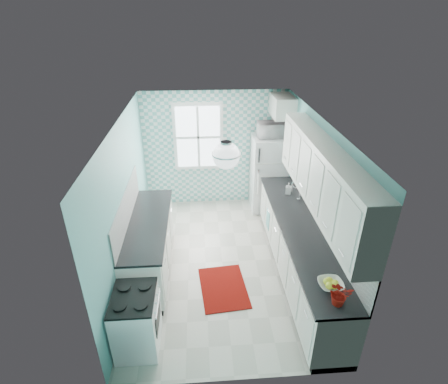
{
  "coord_description": "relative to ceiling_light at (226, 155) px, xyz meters",
  "views": [
    {
      "loc": [
        -0.32,
        -4.81,
        3.95
      ],
      "look_at": [
        0.05,
        0.25,
        1.25
      ],
      "focal_mm": 28.0,
      "sensor_mm": 36.0,
      "label": 1
    }
  ],
  "objects": [
    {
      "name": "wall_front",
      "position": [
        0.0,
        -1.41,
        -1.07
      ],
      "size": [
        3.0,
        0.02,
        2.5
      ],
      "primitive_type": "cube",
      "color": "#65B3B0",
      "rests_on": "floor"
    },
    {
      "name": "fruit_bowl",
      "position": [
        1.2,
        -0.92,
        -1.35
      ],
      "size": [
        0.31,
        0.31,
        0.08
      ],
      "primitive_type": "imported",
      "rotation": [
        0.0,
        0.0,
        0.02
      ],
      "color": "white",
      "rests_on": "countertop_right"
    },
    {
      "name": "dish_towel",
      "position": [
        0.89,
        1.36,
        -1.84
      ],
      "size": [
        0.08,
        0.23,
        0.35
      ],
      "primitive_type": "cube",
      "rotation": [
        0.0,
        0.0,
        0.26
      ],
      "color": "#5E9D89",
      "rests_on": "base_cabinets_right"
    },
    {
      "name": "wall_left",
      "position": [
        -1.51,
        0.8,
        -1.07
      ],
      "size": [
        0.02,
        4.4,
        2.5
      ],
      "primitive_type": "cube",
      "color": "#65B3B0",
      "rests_on": "floor"
    },
    {
      "name": "soap_bottle",
      "position": [
        1.25,
        1.49,
        -1.28
      ],
      "size": [
        0.12,
        0.12,
        0.21
      ],
      "primitive_type": "imported",
      "rotation": [
        0.0,
        0.0,
        -0.28
      ],
      "color": "#92A9B2",
      "rests_on": "countertop_right"
    },
    {
      "name": "wall_right",
      "position": [
        1.51,
        0.8,
        -1.07
      ],
      "size": [
        0.02,
        4.4,
        2.5
      ],
      "primitive_type": "cube",
      "color": "#65B3B0",
      "rests_on": "floor"
    },
    {
      "name": "backsplash_right",
      "position": [
        1.49,
        0.4,
        -1.13
      ],
      "size": [
        0.02,
        3.6,
        0.51
      ],
      "primitive_type": "cube",
      "color": "white",
      "rests_on": "wall_right"
    },
    {
      "name": "upper_cabinet_fridge",
      "position": [
        1.3,
        2.63,
        -0.07
      ],
      "size": [
        0.4,
        0.74,
        0.4
      ],
      "primitive_type": "cube",
      "color": "white",
      "rests_on": "wall_right"
    },
    {
      "name": "sink",
      "position": [
        1.2,
        1.2,
        -1.39
      ],
      "size": [
        0.46,
        0.39,
        0.53
      ],
      "rotation": [
        0.0,
        0.0,
        -0.04
      ],
      "color": "silver",
      "rests_on": "countertop_right"
    },
    {
      "name": "stove",
      "position": [
        -1.2,
        -0.79,
        -1.89
      ],
      "size": [
        0.54,
        0.68,
        0.81
      ],
      "rotation": [
        0.0,
        0.0,
        0.03
      ],
      "color": "white",
      "rests_on": "floor"
    },
    {
      "name": "base_cabinets_right",
      "position": [
        1.2,
        0.4,
        -1.87
      ],
      "size": [
        0.6,
        3.6,
        0.9
      ],
      "primitive_type": "cube",
      "color": "white",
      "rests_on": "floor"
    },
    {
      "name": "wall_back",
      "position": [
        0.0,
        3.01,
        -1.07
      ],
      "size": [
        3.0,
        0.02,
        2.5
      ],
      "primitive_type": "cube",
      "color": "#65B3B0",
      "rests_on": "floor"
    },
    {
      "name": "countertop_left",
      "position": [
        -1.19,
        0.73,
        -1.4
      ],
      "size": [
        0.63,
        2.15,
        0.04
      ],
      "primitive_type": "cube",
      "color": "black",
      "rests_on": "base_cabinets_left"
    },
    {
      "name": "window",
      "position": [
        -0.35,
        2.96,
        -0.77
      ],
      "size": [
        1.04,
        0.05,
        1.44
      ],
      "color": "white",
      "rests_on": "wall_back"
    },
    {
      "name": "rug",
      "position": [
        -0.02,
        0.15,
        -2.32
      ],
      "size": [
        0.8,
        1.07,
        0.02
      ],
      "primitive_type": "cube",
      "rotation": [
        0.0,
        0.0,
        0.1
      ],
      "color": "maroon",
      "rests_on": "floor"
    },
    {
      "name": "accent_wall",
      "position": [
        0.0,
        2.99,
        -1.07
      ],
      "size": [
        3.0,
        0.01,
        2.5
      ],
      "primitive_type": "cube",
      "color": "#5FAEA9",
      "rests_on": "wall_back"
    },
    {
      "name": "ceiling",
      "position": [
        0.0,
        0.8,
        0.19
      ],
      "size": [
        3.0,
        4.4,
        0.02
      ],
      "primitive_type": "cube",
      "color": "white",
      "rests_on": "wall_back"
    },
    {
      "name": "floor",
      "position": [
        0.0,
        0.8,
        -2.33
      ],
      "size": [
        3.0,
        4.4,
        0.02
      ],
      "primitive_type": "cube",
      "color": "beige",
      "rests_on": "ground"
    },
    {
      "name": "backsplash_left",
      "position": [
        -1.49,
        0.73,
        -1.13
      ],
      "size": [
        0.02,
        2.15,
        0.51
      ],
      "primitive_type": "cube",
      "color": "white",
      "rests_on": "wall_left"
    },
    {
      "name": "fridge",
      "position": [
        1.11,
        2.63,
        -1.51
      ],
      "size": [
        0.71,
        0.71,
        1.63
      ],
      "rotation": [
        0.0,
        0.0,
        0.0
      ],
      "color": "white",
      "rests_on": "floor"
    },
    {
      "name": "potted_plant",
      "position": [
        1.2,
        -1.18,
        -1.24
      ],
      "size": [
        0.27,
        0.24,
        0.29
      ],
      "primitive_type": "imported",
      "rotation": [
        0.0,
        0.0,
        -0.05
      ],
      "color": "red",
      "rests_on": "countertop_right"
    },
    {
      "name": "ceiling_light",
      "position": [
        0.0,
        0.0,
        0.0
      ],
      "size": [
        0.34,
        0.34,
        0.35
      ],
      "color": "silver",
      "rests_on": "ceiling"
    },
    {
      "name": "upper_cabinets_right",
      "position": [
        1.33,
        0.2,
        -0.42
      ],
      "size": [
        0.33,
        3.2,
        0.9
      ],
      "primitive_type": "cube",
      "color": "white",
      "rests_on": "wall_right"
    },
    {
      "name": "microwave",
      "position": [
        1.11,
        2.63,
        -0.54
      ],
      "size": [
        0.55,
        0.38,
        0.3
      ],
      "primitive_type": "imported",
      "rotation": [
        0.0,
        0.0,
        3.16
      ],
      "color": "white",
      "rests_on": "fridge"
    },
    {
      "name": "countertop_right",
      "position": [
        1.19,
        0.4,
        -1.4
      ],
      "size": [
        0.63,
        3.6,
        0.04
      ],
      "primitive_type": "cube",
      "color": "black",
      "rests_on": "base_cabinets_right"
    },
    {
      "name": "base_cabinets_left",
      "position": [
        -1.2,
        0.73,
        -1.87
      ],
      "size": [
        0.6,
        2.15,
        0.9
      ],
      "primitive_type": "cube",
      "color": "white",
      "rests_on": "floor"
    }
  ]
}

